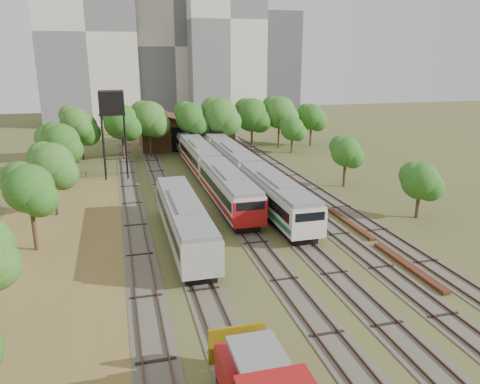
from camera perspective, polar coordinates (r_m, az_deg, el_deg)
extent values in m
plane|color=#475123|center=(33.24, 10.67, -12.49)|extent=(240.00, 240.00, 0.00)
cube|color=brown|center=(37.87, -21.10, -9.59)|extent=(14.00, 60.00, 0.04)
cube|color=#4C473D|center=(53.48, -13.02, -1.36)|extent=(2.60, 80.00, 0.06)
cube|color=#472D1E|center=(53.44, -13.79, -1.32)|extent=(0.08, 80.00, 0.14)
cube|color=#472D1E|center=(53.47, -12.26, -1.21)|extent=(0.08, 80.00, 0.14)
cube|color=#4C473D|center=(53.72, -8.76, -1.04)|extent=(2.60, 80.00, 0.06)
cube|color=#472D1E|center=(53.63, -9.52, -1.01)|extent=(0.08, 80.00, 0.14)
cube|color=#472D1E|center=(53.77, -8.00, -0.89)|extent=(0.08, 80.00, 0.14)
cube|color=#4C473D|center=(54.63, -2.50, -0.57)|extent=(2.60, 80.00, 0.06)
cube|color=#472D1E|center=(54.46, -3.24, -0.53)|extent=(0.08, 80.00, 0.14)
cube|color=#472D1E|center=(54.75, -1.77, -0.42)|extent=(0.08, 80.00, 0.14)
cube|color=#4C473D|center=(55.58, 1.53, -0.26)|extent=(2.60, 80.00, 0.06)
cube|color=#472D1E|center=(55.37, 0.82, -0.22)|extent=(0.08, 80.00, 0.14)
cube|color=#472D1E|center=(55.76, 2.24, -0.12)|extent=(0.08, 80.00, 0.14)
cube|color=#4C473D|center=(56.81, 5.40, 0.04)|extent=(2.60, 80.00, 0.06)
cube|color=#472D1E|center=(56.55, 4.72, 0.07)|extent=(0.08, 80.00, 0.14)
cube|color=#472D1E|center=(57.03, 6.08, 0.18)|extent=(0.08, 80.00, 0.14)
cube|color=#4C473D|center=(58.28, 9.09, 0.32)|extent=(2.60, 80.00, 0.06)
cube|color=#472D1E|center=(57.98, 8.45, 0.36)|extent=(0.08, 80.00, 0.14)
cube|color=#472D1E|center=(58.55, 9.74, 0.46)|extent=(0.08, 80.00, 0.14)
cube|color=black|center=(50.44, -1.42, -1.51)|extent=(2.40, 15.64, 0.87)
cube|color=beige|center=(49.92, -1.44, 0.45)|extent=(3.16, 17.00, 2.72)
cube|color=black|center=(49.83, -1.44, 0.81)|extent=(3.22, 15.64, 0.93)
cube|color=slate|center=(49.52, -1.45, 2.18)|extent=(2.91, 16.66, 0.39)
cube|color=maroon|center=(50.14, -1.43, -0.39)|extent=(3.22, 16.66, 0.49)
cube|color=maroon|center=(42.17, 1.27, -2.75)|extent=(3.20, 0.25, 2.45)
cube|color=black|center=(66.97, -4.95, 2.91)|extent=(2.40, 15.64, 0.87)
cube|color=beige|center=(66.58, -4.99, 4.42)|extent=(3.16, 17.00, 2.72)
cube|color=black|center=(66.52, -5.00, 4.69)|extent=(3.22, 15.64, 0.93)
cube|color=slate|center=(66.28, -5.02, 5.73)|extent=(2.91, 16.66, 0.39)
cube|color=maroon|center=(66.74, -4.97, 3.77)|extent=(3.22, 16.66, 0.49)
cube|color=black|center=(47.85, 4.38, -2.56)|extent=(2.38, 15.64, 0.87)
cube|color=beige|center=(47.30, 4.43, -0.51)|extent=(3.14, 17.00, 2.71)
cube|color=black|center=(47.21, 4.44, -0.13)|extent=(3.20, 15.64, 0.92)
cube|color=slate|center=(46.88, 4.47, 1.30)|extent=(2.89, 16.66, 0.39)
cube|color=#19663B|center=(47.53, 4.41, -1.38)|extent=(3.20, 16.66, 0.49)
cube|color=beige|center=(39.89, 8.43, -4.08)|extent=(3.18, 0.25, 2.44)
cube|color=black|center=(63.95, -0.78, 2.33)|extent=(2.38, 15.64, 0.87)
cube|color=beige|center=(63.54, -0.79, 3.89)|extent=(3.14, 17.00, 2.71)
cube|color=black|center=(63.47, -0.79, 4.18)|extent=(3.20, 15.64, 0.92)
cube|color=slate|center=(63.23, -0.79, 5.26)|extent=(2.89, 16.66, 0.39)
cube|color=#19663B|center=(63.71, -0.78, 3.23)|extent=(3.20, 16.66, 0.49)
cube|color=black|center=(80.64, -3.85, 5.22)|extent=(2.38, 15.64, 0.87)
cube|color=beige|center=(80.31, -3.87, 6.47)|extent=(3.14, 17.00, 2.71)
cube|color=black|center=(80.26, -3.88, 6.70)|extent=(3.20, 15.64, 0.92)
cube|color=slate|center=(80.07, -3.90, 7.56)|extent=(2.89, 16.66, 0.39)
cube|color=#19663B|center=(80.45, -3.86, 5.94)|extent=(3.20, 16.66, 0.49)
cube|color=black|center=(84.89, -7.18, 5.64)|extent=(2.00, 14.72, 0.73)
cube|color=beige|center=(84.63, -7.21, 6.64)|extent=(2.64, 16.00, 2.28)
cube|color=black|center=(84.58, -7.22, 6.82)|extent=(2.70, 14.72, 0.77)
cube|color=slate|center=(84.42, -7.25, 7.51)|extent=(2.43, 15.68, 0.33)
cube|color=#19663B|center=(84.73, -7.20, 6.21)|extent=(2.70, 15.68, 0.41)
cube|color=beige|center=(76.89, -6.38, 5.61)|extent=(2.68, 0.25, 2.05)
cube|color=maroon|center=(22.55, 1.81, -22.19)|extent=(2.75, 4.40, 1.65)
cube|color=gold|center=(25.02, -0.37, -17.96)|extent=(2.97, 0.20, 1.98)
cube|color=slate|center=(20.84, 2.53, -19.60)|extent=(2.20, 3.60, 0.22)
cube|color=black|center=(41.56, -6.75, -5.62)|extent=(2.31, 16.56, 0.84)
cube|color=gray|center=(40.95, -6.83, -3.38)|extent=(3.04, 18.00, 2.62)
cube|color=black|center=(40.85, -6.85, -2.96)|extent=(3.10, 16.56, 0.89)
cube|color=slate|center=(40.48, -6.90, -1.38)|extent=(2.80, 17.64, 0.38)
cylinder|color=black|center=(63.46, -16.30, 5.07)|extent=(0.21, 0.21, 8.46)
cylinder|color=black|center=(63.45, -13.72, 5.26)|extent=(0.21, 0.21, 8.46)
cylinder|color=black|center=(66.27, -16.27, 5.53)|extent=(0.21, 0.21, 8.46)
cylinder|color=black|center=(66.26, -13.80, 5.71)|extent=(0.21, 0.21, 8.46)
cube|color=black|center=(64.21, -15.31, 9.19)|extent=(3.33, 3.33, 0.20)
cube|color=black|center=(64.06, -15.41, 10.55)|extent=(3.17, 3.17, 2.85)
cube|color=#552818|center=(38.96, 19.82, -8.50)|extent=(0.60, 9.06, 0.30)
cube|color=#552818|center=(46.86, 13.22, -3.75)|extent=(0.55, 8.72, 0.28)
cube|color=#382014|center=(85.96, -6.70, 7.40)|extent=(16.00, 11.00, 5.50)
cube|color=#382014|center=(85.04, -9.47, 9.47)|extent=(8.45, 11.55, 2.96)
cube|color=#382014|center=(86.18, -4.10, 9.74)|extent=(8.45, 11.55, 2.96)
cube|color=black|center=(80.73, -6.11, 6.45)|extent=(6.40, 0.15, 4.12)
cylinder|color=#382616|center=(42.77, -23.82, -3.86)|extent=(0.36, 0.36, 4.27)
sphere|color=#265015|center=(41.83, -24.33, 0.40)|extent=(4.05, 4.05, 4.05)
cylinder|color=#382616|center=(51.42, -21.58, -0.42)|extent=(0.36, 0.36, 4.16)
sphere|color=#265015|center=(50.66, -21.95, 3.06)|extent=(4.54, 4.54, 4.54)
cylinder|color=#382616|center=(60.88, -20.60, 2.40)|extent=(0.36, 0.36, 4.66)
sphere|color=#265015|center=(60.18, -20.94, 5.72)|extent=(4.38, 4.38, 4.38)
cylinder|color=#382616|center=(69.52, -21.43, 3.44)|extent=(0.36, 0.36, 3.48)
sphere|color=#265015|center=(69.02, -21.66, 5.61)|extent=(5.10, 5.10, 5.10)
cylinder|color=#382616|center=(78.11, -18.69, 5.18)|extent=(0.36, 0.36, 3.94)
sphere|color=#265015|center=(77.63, -18.89, 7.39)|extent=(5.34, 5.34, 5.34)
cylinder|color=#382616|center=(75.69, -19.23, 5.22)|extent=(0.36, 0.36, 5.03)
sphere|color=#265015|center=(75.10, -19.50, 8.13)|extent=(4.33, 4.33, 4.33)
cylinder|color=#382616|center=(76.56, -14.06, 5.62)|extent=(0.36, 0.36, 4.67)
sphere|color=#265015|center=(76.00, -14.25, 8.29)|extent=(5.52, 5.52, 5.52)
cylinder|color=#382616|center=(77.33, -10.86, 6.00)|extent=(0.36, 0.36, 4.87)
sphere|color=#265015|center=(76.77, -11.01, 8.76)|extent=(5.61, 5.61, 5.61)
cylinder|color=#382616|center=(76.39, -5.93, 6.12)|extent=(0.36, 0.36, 4.99)
sphere|color=#265015|center=(75.81, -6.01, 8.99)|extent=(4.85, 4.85, 4.85)
cylinder|color=#382616|center=(76.91, -2.40, 6.34)|extent=(0.36, 0.36, 5.18)
sphere|color=#265015|center=(76.32, -2.44, 9.30)|extent=(5.71, 5.71, 5.71)
cylinder|color=#382616|center=(83.14, 1.45, 6.91)|extent=(0.36, 0.36, 4.65)
sphere|color=#265015|center=(82.63, 1.47, 9.36)|extent=(5.79, 5.79, 5.79)
cylinder|color=#382616|center=(84.05, 4.75, 7.06)|extent=(0.36, 0.36, 4.95)
sphere|color=#265015|center=(83.53, 4.81, 9.66)|extent=(5.67, 5.67, 5.67)
cylinder|color=#382616|center=(86.93, 8.61, 6.96)|extent=(0.36, 0.36, 4.09)
sphere|color=#265015|center=(86.49, 8.70, 9.02)|extent=(4.71, 4.71, 4.71)
cylinder|color=#382616|center=(50.47, 20.85, -1.31)|extent=(0.36, 0.36, 3.04)
sphere|color=#265015|center=(49.85, 21.12, 1.27)|extent=(3.75, 3.75, 3.75)
cylinder|color=#382616|center=(59.98, 12.62, 2.29)|extent=(0.36, 0.36, 3.50)
sphere|color=#265015|center=(59.40, 12.78, 4.82)|extent=(3.72, 3.72, 3.72)
cylinder|color=#382616|center=(79.87, 6.33, 5.91)|extent=(0.36, 0.36, 3.23)
sphere|color=#265015|center=(79.46, 6.39, 7.68)|extent=(3.97, 3.97, 3.97)
cube|color=beige|center=(121.28, -18.14, 17.95)|extent=(22.00, 16.00, 42.00)
cube|color=#ACA69C|center=(127.01, -8.48, 17.07)|extent=(20.00, 18.00, 36.00)
cube|color=beige|center=(121.44, -2.13, 20.11)|extent=(18.00, 16.00, 48.00)
cube|color=#43464C|center=(144.04, 4.31, 15.49)|extent=(12.00, 12.00, 28.00)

